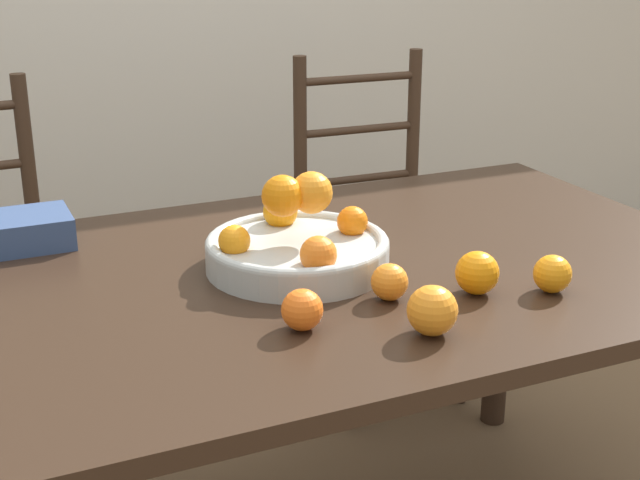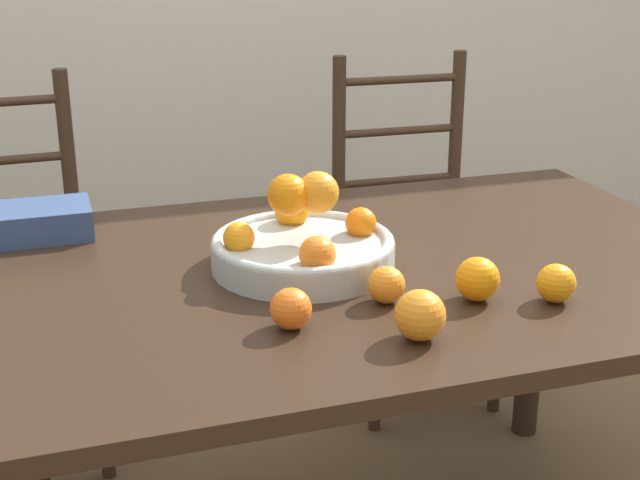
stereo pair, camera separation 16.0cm
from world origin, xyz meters
name	(u,v)px [view 2 (the right image)]	position (x,y,z in m)	size (l,w,h in m)	color
dining_table	(361,309)	(0.00, 0.00, 0.66)	(1.50, 1.00, 0.76)	black
fruit_bowl	(303,244)	(-0.12, 0.02, 0.80)	(0.36, 0.36, 0.19)	#B2B7B2
orange_loose_0	(477,279)	(0.13, -0.23, 0.80)	(0.08, 0.08, 0.08)	orange
orange_loose_1	(420,315)	(-0.03, -0.34, 0.80)	(0.08, 0.08, 0.08)	orange
orange_loose_2	(386,285)	(-0.03, -0.19, 0.79)	(0.07, 0.07, 0.07)	orange
orange_loose_3	(556,283)	(0.26, -0.28, 0.79)	(0.07, 0.07, 0.07)	orange
orange_loose_4	(291,309)	(-0.22, -0.24, 0.79)	(0.07, 0.07, 0.07)	orange
chair_left	(10,287)	(-0.69, 0.78, 0.48)	(0.44, 0.42, 1.02)	#382619
chair_right	(412,241)	(0.46, 0.78, 0.48)	(0.43, 0.41, 1.02)	#382619
book_stack	(42,221)	(-0.59, 0.36, 0.79)	(0.20, 0.15, 0.07)	#334770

